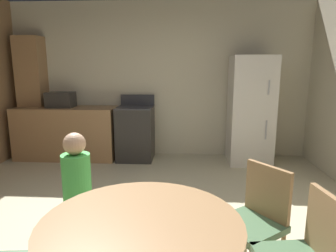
# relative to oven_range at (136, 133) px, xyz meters

# --- Properties ---
(ground_plane) EXTENTS (14.00, 14.00, 0.00)m
(ground_plane) POSITION_rel_oven_range_xyz_m (0.38, -2.58, -0.47)
(ground_plane) COLOR beige
(wall_back) EXTENTS (5.52, 0.12, 2.70)m
(wall_back) POSITION_rel_oven_range_xyz_m (0.38, 0.40, 0.88)
(wall_back) COLOR beige
(wall_back) RESTS_ON ground
(kitchen_counter) EXTENTS (1.73, 0.60, 0.90)m
(kitchen_counter) POSITION_rel_oven_range_xyz_m (-1.21, -0.00, -0.02)
(kitchen_counter) COLOR #9E754C
(kitchen_counter) RESTS_ON ground
(pantry_column) EXTENTS (0.44, 0.36, 2.10)m
(pantry_column) POSITION_rel_oven_range_xyz_m (-1.86, 0.18, 0.58)
(pantry_column) COLOR #9E754C
(pantry_column) RESTS_ON ground
(oven_range) EXTENTS (0.60, 0.60, 1.10)m
(oven_range) POSITION_rel_oven_range_xyz_m (0.00, 0.00, 0.00)
(oven_range) COLOR #2D2B28
(oven_range) RESTS_ON ground
(refrigerator) EXTENTS (0.68, 0.68, 1.76)m
(refrigerator) POSITION_rel_oven_range_xyz_m (1.92, -0.05, 0.41)
(refrigerator) COLOR silver
(refrigerator) RESTS_ON ground
(microwave) EXTENTS (0.44, 0.32, 0.26)m
(microwave) POSITION_rel_oven_range_xyz_m (-1.29, -0.00, 0.56)
(microwave) COLOR #2D2B28
(microwave) RESTS_ON kitchen_counter
(dining_table) EXTENTS (1.11, 1.11, 0.76)m
(dining_table) POSITION_rel_oven_range_xyz_m (0.63, -3.45, 0.13)
(dining_table) COLOR #9E754C
(dining_table) RESTS_ON ground
(chair_northeast) EXTENTS (0.56, 0.56, 0.87)m
(chair_northeast) POSITION_rel_oven_range_xyz_m (1.38, -2.88, 0.03)
(chair_northeast) COLOR #9E754C
(chair_northeast) RESTS_ON ground
(person_child) EXTENTS (0.31, 0.31, 1.09)m
(person_child) POSITION_rel_oven_range_xyz_m (0.02, -2.79, 0.11)
(person_child) COLOR #8C337A
(person_child) RESTS_ON ground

